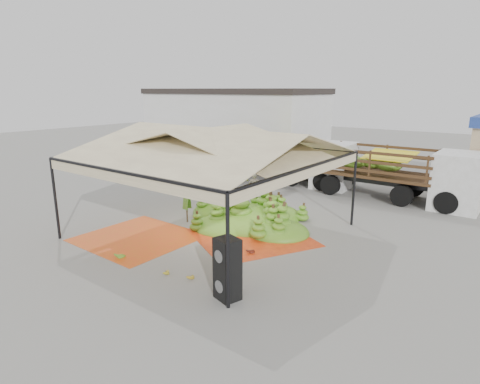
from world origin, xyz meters
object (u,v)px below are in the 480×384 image
Objects in this scene: truck_left at (296,156)px; banana_heap at (248,208)px; vendor at (254,188)px; speaker_stack at (227,269)px; truck_right at (404,169)px.

banana_heap is at bearing -77.61° from truck_left.
speaker_stack is at bearing 96.69° from vendor.
truck_right reaches higher than truck_left.
banana_heap is 6.20m from speaker_stack.
speaker_stack is 0.23× the size of truck_left.
truck_left is 6.21m from truck_right.
truck_right is at bearing 102.75° from speaker_stack.
truck_right reaches higher than speaker_stack.
speaker_stack is 9.16m from vendor.
speaker_stack reaches higher than vendor.
truck_right is at bearing 61.93° from banana_heap.
vendor is at bearing 137.12° from speaker_stack.
truck_left is (-0.72, 5.25, 0.78)m from vendor.
banana_heap is 0.83× the size of truck_left.
truck_left is (-2.22, 7.80, 0.87)m from banana_heap.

